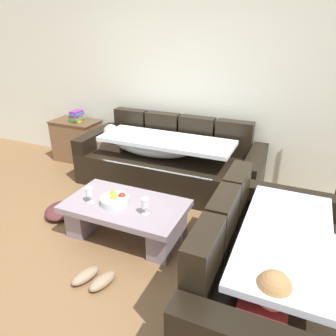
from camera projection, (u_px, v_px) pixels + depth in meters
name	position (u px, v px, depth m)	size (l,w,h in m)	color
ground_plane	(90.00, 253.00, 3.03)	(14.00, 14.00, 0.00)	brown
back_wall	(176.00, 77.00, 4.27)	(9.00, 0.10, 2.70)	silver
couch_along_wall	(167.00, 161.00, 4.22)	(2.38, 0.92, 0.88)	black
couch_near_window	(266.00, 270.00, 2.36)	(0.92, 1.77, 0.88)	black
coffee_table	(126.00, 216.00, 3.20)	(1.20, 0.68, 0.38)	gray
fruit_bowl	(115.00, 200.00, 3.13)	(0.28, 0.28, 0.10)	silver
wine_glass_near_left	(89.00, 192.00, 3.11)	(0.07, 0.07, 0.17)	silver
wine_glass_near_right	(145.00, 203.00, 2.91)	(0.07, 0.07, 0.17)	silver
side_cabinet	(77.00, 140.00, 5.01)	(0.72, 0.44, 0.64)	brown
book_stack_on_cabinet	(77.00, 116.00, 4.83)	(0.19, 0.22, 0.16)	gold
pair_of_shoes	(94.00, 278.00, 2.67)	(0.36, 0.30, 0.09)	#8C7259
crumpled_garment	(60.00, 211.00, 3.61)	(0.40, 0.32, 0.12)	#4C2323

